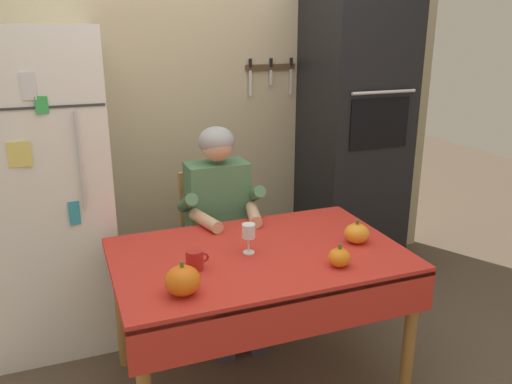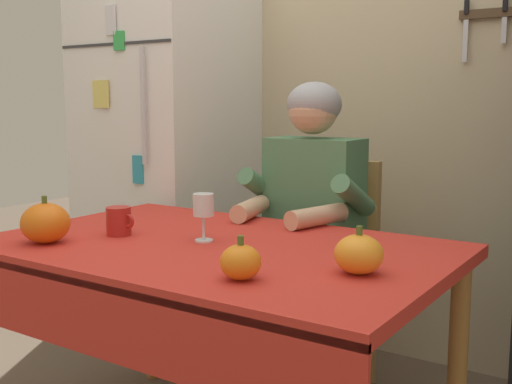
{
  "view_description": "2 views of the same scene",
  "coord_description": "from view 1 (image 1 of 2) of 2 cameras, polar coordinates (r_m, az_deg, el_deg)",
  "views": [
    {
      "loc": [
        -0.85,
        -2.08,
        1.8
      ],
      "look_at": [
        0.03,
        0.22,
        1.01
      ],
      "focal_mm": 36.7,
      "sensor_mm": 36.0,
      "label": 1
    },
    {
      "loc": [
        1.15,
        -1.41,
        1.17
      ],
      "look_at": [
        0.08,
        0.21,
        0.89
      ],
      "focal_mm": 44.42,
      "sensor_mm": 36.0,
      "label": 2
    }
  ],
  "objects": [
    {
      "name": "back_wall_assembly",
      "position": [
        3.58,
        -6.31,
        9.73
      ],
      "size": [
        3.7,
        0.13,
        2.6
      ],
      "color": "#BCAD89",
      "rests_on": "ground"
    },
    {
      "name": "refrigerator",
      "position": [
        3.17,
        -21.88,
        0.06
      ],
      "size": [
        0.68,
        0.71,
        1.8
      ],
      "color": "white",
      "rests_on": "ground"
    },
    {
      "name": "wall_oven",
      "position": [
        3.69,
        10.53,
        5.86
      ],
      "size": [
        0.6,
        0.64,
        2.1
      ],
      "color": "black",
      "rests_on": "ground"
    },
    {
      "name": "dining_table",
      "position": [
        2.59,
        0.44,
        -8.42
      ],
      "size": [
        1.4,
        0.9,
        0.74
      ],
      "color": "#9E6B33",
      "rests_on": "ground"
    },
    {
      "name": "chair_behind_person",
      "position": [
        3.33,
        -4.71,
        -4.99
      ],
      "size": [
        0.4,
        0.4,
        0.93
      ],
      "color": "tan",
      "rests_on": "ground"
    },
    {
      "name": "seated_person",
      "position": [
        3.08,
        -3.82,
        -2.4
      ],
      "size": [
        0.47,
        0.55,
        1.25
      ],
      "color": "#38384C",
      "rests_on": "ground"
    },
    {
      "name": "coffee_mug",
      "position": [
        2.39,
        -6.67,
        -7.35
      ],
      "size": [
        0.11,
        0.08,
        0.09
      ],
      "color": "#B2231E",
      "rests_on": "dining_table"
    },
    {
      "name": "wine_glass",
      "position": [
        2.51,
        -0.81,
        -4.44
      ],
      "size": [
        0.06,
        0.06,
        0.15
      ],
      "color": "white",
      "rests_on": "dining_table"
    },
    {
      "name": "pumpkin_large",
      "position": [
        2.19,
        -8.0,
        -9.53
      ],
      "size": [
        0.15,
        0.15,
        0.15
      ],
      "color": "orange",
      "rests_on": "dining_table"
    },
    {
      "name": "pumpkin_medium",
      "position": [
        2.44,
        9.07,
        -7.05
      ],
      "size": [
        0.1,
        0.1,
        0.11
      ],
      "color": "orange",
      "rests_on": "dining_table"
    },
    {
      "name": "pumpkin_small",
      "position": [
        2.7,
        10.93,
        -4.44
      ],
      "size": [
        0.12,
        0.12,
        0.12
      ],
      "color": "orange",
      "rests_on": "dining_table"
    }
  ]
}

